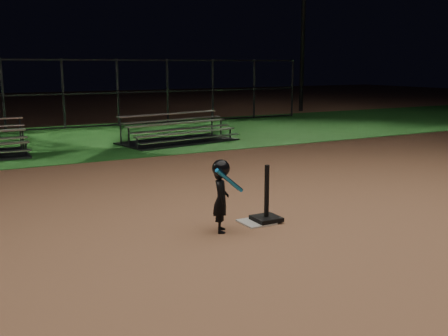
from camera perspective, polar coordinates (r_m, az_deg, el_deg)
ground at (r=7.77m, az=3.55°, el=-5.97°), size 80.00×80.00×0.00m
grass_strip at (r=16.91m, az=-14.76°, el=3.06°), size 60.00×8.00×0.01m
home_plate at (r=7.76m, az=3.55°, el=-5.89°), size 0.45×0.45×0.02m
batting_tee at (r=7.77m, az=4.64°, el=-4.59°), size 0.38×0.38×0.83m
child_batter at (r=7.22m, az=-0.31°, el=-2.80°), size 0.54×0.48×1.02m
bleacher_right at (r=15.70m, az=-4.98°, el=3.41°), size 3.65×2.24×0.84m
backstop_fence at (r=19.71m, az=-17.08°, el=7.69°), size 20.08×0.08×2.50m
light_pole_right at (r=26.69m, az=8.73°, el=16.79°), size 0.90×0.53×8.30m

